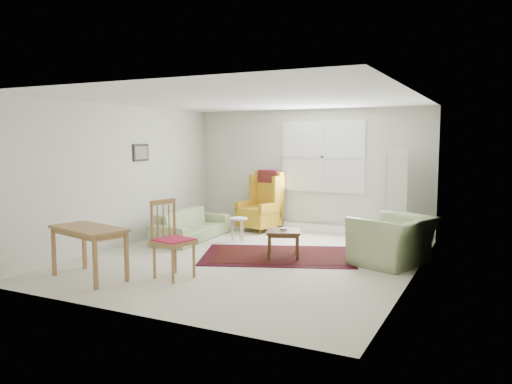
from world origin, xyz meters
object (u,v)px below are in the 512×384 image
at_px(sofa, 192,219).
at_px(cabinet, 396,198).
at_px(coffee_table, 283,243).
at_px(desk_chair, 174,240).
at_px(armchair, 393,236).
at_px(desk, 89,253).
at_px(stool, 239,229).
at_px(wingback_chair, 259,201).

xyz_separation_m(sofa, cabinet, (3.57, 1.21, 0.47)).
xyz_separation_m(coffee_table, desk_chair, (-0.85, -1.81, 0.31)).
bearing_deg(armchair, cabinet, -151.68).
bearing_deg(cabinet, sofa, -172.23).
bearing_deg(desk, armchair, 36.47).
bearing_deg(stool, sofa, -164.17).
bearing_deg(armchair, stool, -80.72).
distance_m(cabinet, desk_chair, 4.25).
bearing_deg(wingback_chair, cabinet, 12.53).
xyz_separation_m(desk, desk_chair, (1.02, 0.53, 0.18)).
bearing_deg(wingback_chair, desk_chair, -66.67).
bearing_deg(desk, coffee_table, 51.47).
height_order(armchair, cabinet, cabinet).
xyz_separation_m(cabinet, desk, (-3.31, -4.10, -0.50)).
height_order(coffee_table, desk, desk).
bearing_deg(sofa, desk_chair, -155.16).
bearing_deg(coffee_table, desk_chair, -115.08).
bearing_deg(desk_chair, coffee_table, -11.90).
bearing_deg(desk, desk_chair, 27.60).
relative_size(armchair, stool, 2.54).
distance_m(armchair, stool, 2.98).
height_order(coffee_table, desk_chair, desk_chair).
bearing_deg(armchair, desk, -34.26).
distance_m(coffee_table, desk_chair, 2.03).
xyz_separation_m(wingback_chair, cabinet, (2.80, -0.15, 0.22)).
height_order(wingback_chair, desk_chair, wingback_chair).
height_order(sofa, stool, sofa).
bearing_deg(desk, sofa, 95.12).
xyz_separation_m(sofa, desk_chair, (1.28, -2.36, 0.15)).
height_order(wingback_chair, desk, wingback_chair).
relative_size(coffee_table, stool, 1.21).
bearing_deg(sofa, desk, -178.51).
distance_m(stool, desk, 3.20).
xyz_separation_m(wingback_chair, desk_chair, (0.51, -3.71, -0.09)).
relative_size(armchair, desk_chair, 1.06).
height_order(sofa, armchair, armchair).
relative_size(armchair, coffee_table, 2.10).
xyz_separation_m(sofa, desk, (0.26, -2.89, -0.02)).
distance_m(sofa, stool, 0.93).
relative_size(desk, desk_chair, 1.05).
relative_size(cabinet, desk_chair, 1.59).
height_order(cabinet, desk_chair, cabinet).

